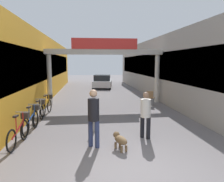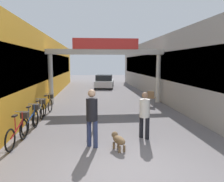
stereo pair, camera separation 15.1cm
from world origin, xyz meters
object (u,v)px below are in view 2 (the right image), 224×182
Objects in this scene: parked_car_white at (104,81)px; bicycle_silver_third at (40,112)px; bicycle_orange_farthest at (48,105)px; bollard_post_metal at (94,117)px; cafe_chair_wood_nearer at (151,97)px; bicycle_blue_second at (32,119)px; bicycle_red_nearest at (19,130)px; pedestrian_companion at (145,112)px; dog_on_leash at (118,140)px; pedestrian_with_dog at (92,114)px.

bicycle_silver_third is at bearing -105.76° from parked_car_white.
bollard_post_metal is at bearing -52.82° from bicycle_orange_farthest.
bicycle_orange_farthest is 1.61× the size of bollard_post_metal.
bicycle_silver_third is 6.46m from cafe_chair_wood_nearer.
cafe_chair_wood_nearer is at bearing 36.12° from bicycle_blue_second.
bicycle_red_nearest is 1.62× the size of bollard_post_metal.
pedestrian_companion is 15.07m from parked_car_white.
dog_on_leash is (-1.00, -0.87, -0.59)m from pedestrian_companion.
bollard_post_metal is at bearing 150.51° from pedestrian_companion.
pedestrian_with_dog is 3.78m from bicycle_silver_third.
dog_on_leash is 3.65m from bicycle_blue_second.
pedestrian_companion reaches higher than dog_on_leash.
dog_on_leash is (0.76, -0.29, -0.71)m from pedestrian_with_dog.
dog_on_leash is at bearing -69.22° from bollard_post_metal.
pedestrian_companion is (1.75, 0.59, -0.12)m from pedestrian_with_dog.
pedestrian_with_dog is 1.12× the size of pedestrian_companion.
parked_car_white reaches higher than bicycle_orange_farthest.
bollard_post_metal is 0.25× the size of parked_car_white.
bollard_post_metal reaches higher than bicycle_silver_third.
dog_on_leash is 5.61m from bicycle_orange_farthest.
bollard_post_metal is 5.62m from cafe_chair_wood_nearer.
pedestrian_with_dog is 2.93m from bicycle_blue_second.
pedestrian_companion is at bearing 18.56° from pedestrian_with_dog.
pedestrian_with_dog is 2.56× the size of dog_on_leash.
bicycle_red_nearest is at bearing -136.38° from cafe_chair_wood_nearer.
bicycle_orange_farthest is (-3.93, 3.90, -0.45)m from pedestrian_companion.
pedestrian_with_dog is 1.85m from pedestrian_companion.
bicycle_orange_farthest is at bearing 87.90° from bicycle_silver_third.
pedestrian_with_dog reaches higher than cafe_chair_wood_nearer.
parked_car_white is (0.58, 15.93, 0.35)m from dog_on_leash.
cafe_chair_wood_nearer is (5.73, 2.98, 0.10)m from bicycle_silver_third.
pedestrian_with_dog is at bearing -92.27° from bollard_post_metal.
parked_car_white is (3.59, 13.85, 0.21)m from bicycle_blue_second.
pedestrian_companion is 5.55m from bicycle_orange_farthest.
parked_car_white is (3.51, 11.16, 0.21)m from bicycle_orange_farthest.
cafe_chair_wood_nearer is at bearing -77.41° from parked_car_white.
bicycle_silver_third is at bearing -92.10° from bicycle_orange_farthest.
cafe_chair_wood_nearer is 0.21× the size of parked_car_white.
pedestrian_with_dog is at bearing -120.30° from cafe_chair_wood_nearer.
dog_on_leash is 0.41× the size of bicycle_orange_farthest.
bicycle_red_nearest is at bearing -155.45° from bollard_post_metal.
bicycle_silver_third is 1.00× the size of bicycle_orange_farthest.
bicycle_red_nearest is 0.40× the size of parked_car_white.
bollard_post_metal is (2.24, -2.95, 0.09)m from bicycle_orange_farthest.
bicycle_orange_farthest is (0.12, 4.02, 0.00)m from bicycle_red_nearest.
bicycle_red_nearest is at bearing 166.07° from dog_on_leash.
bicycle_orange_farthest is at bearing 121.52° from dog_on_leash.
bicycle_silver_third is 13.14m from parked_car_white.
bicycle_red_nearest is 2.54m from bicycle_silver_third.
dog_on_leash is at bearing -47.79° from bicycle_silver_third.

